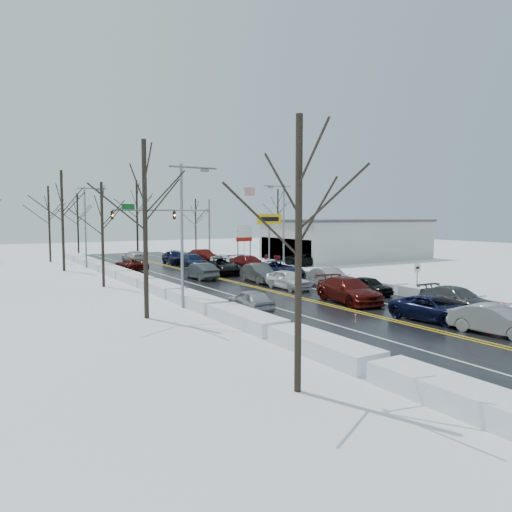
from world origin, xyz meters
TOP-DOWN VIEW (x-y plane):
  - ground at (0.00, 0.00)m, footprint 160.00×160.00m
  - road_surface at (0.00, 2.00)m, footprint 14.00×84.00m
  - snow_bank_left at (-7.60, 2.00)m, footprint 1.66×72.00m
  - snow_bank_right at (7.60, 2.00)m, footprint 1.66×72.00m
  - traffic_signal_mast at (3.45, 27.99)m, footprint 13.28×0.39m
  - tires_plus_sign at (10.50, 15.99)m, footprint 3.20×0.34m
  - used_vehicles_sign at (10.50, 22.00)m, footprint 2.20×0.22m
  - speed_limit_sign at (8.20, -8.00)m, footprint 0.55×0.09m
  - flagpole at (15.17, 30.00)m, footprint 1.87×1.20m
  - dealership_building at (23.98, 18.00)m, footprint 20.40×12.40m
  - streetlight_ne at (8.30, 10.00)m, footprint 3.20×0.25m
  - streetlight_sw at (-8.30, -4.00)m, footprint 3.20×0.25m
  - streetlight_nw at (-8.30, 24.00)m, footprint 3.20×0.25m
  - tree_left_a at (-11.00, -20.00)m, footprint 3.60×3.60m
  - tree_left_b at (-11.50, -6.00)m, footprint 4.00×4.00m
  - tree_left_c at (-10.50, 8.00)m, footprint 3.40×3.40m
  - tree_left_d at (-11.20, 22.00)m, footprint 4.20×4.20m
  - tree_left_e at (-10.80, 34.00)m, footprint 3.80×3.80m
  - tree_far_b at (-6.00, 41.00)m, footprint 3.60×3.60m
  - tree_far_c at (2.00, 39.00)m, footprint 4.40×4.40m
  - tree_far_d at (12.00, 40.50)m, footprint 3.40×3.40m
  - tree_far_e at (28.00, 41.00)m, footprint 4.20×4.20m
  - queued_car_1 at (1.84, -18.50)m, footprint 2.09×4.54m
  - queued_car_2 at (1.87, -14.81)m, footprint 2.87×5.17m
  - queued_car_3 at (1.74, -7.93)m, footprint 3.07×6.00m
  - queued_car_4 at (1.77, -0.73)m, footprint 1.89×4.48m
  - queued_car_5 at (1.87, 3.91)m, footprint 2.07×4.90m
  - queued_car_6 at (1.67, 11.02)m, footprint 3.43×6.14m
  - queued_car_7 at (1.58, 17.65)m, footprint 2.75×5.50m
  - queued_car_8 at (1.59, 23.24)m, footprint 2.14×4.91m
  - queued_car_11 at (5.37, -13.60)m, footprint 2.39×5.17m
  - queued_car_12 at (5.29, -6.08)m, footprint 1.66×3.92m
  - queued_car_13 at (5.07, -1.82)m, footprint 2.24×4.94m
  - queued_car_14 at (5.34, 5.95)m, footprint 2.92×5.75m
  - queued_car_15 at (5.43, 11.87)m, footprint 2.68×5.76m
  - queued_car_16 at (5.35, 17.21)m, footprint 2.26×4.53m
  - queued_car_17 at (5.42, 23.39)m, footprint 2.22×5.03m
  - oncoming_car_0 at (-1.68, 8.46)m, footprint 1.82×4.61m
  - oncoming_car_1 at (-5.11, 18.39)m, footprint 2.61×4.99m
  - oncoming_car_2 at (-1.75, 28.53)m, footprint 2.15×4.89m
  - oncoming_car_3 at (-5.44, -7.27)m, footprint 1.80×4.04m
  - parked_car_0 at (14.10, 13.36)m, footprint 5.42×2.66m
  - parked_car_1 at (16.90, 16.06)m, footprint 2.42×5.07m
  - parked_car_2 at (14.83, 20.91)m, footprint 1.89×4.59m

SIDE VIEW (x-z plane):
  - ground at x=0.00m, z-range 0.00..0.00m
  - snow_bank_left at x=-7.60m, z-range -0.37..0.37m
  - snow_bank_right at x=7.60m, z-range -0.37..0.37m
  - queued_car_1 at x=1.84m, z-range -0.72..0.72m
  - queued_car_2 at x=1.87m, z-range -0.68..0.68m
  - queued_car_3 at x=1.74m, z-range -0.83..0.83m
  - queued_car_4 at x=1.77m, z-range -0.76..0.76m
  - queued_car_5 at x=1.87m, z-range -0.79..0.79m
  - queued_car_6 at x=1.67m, z-range -0.81..0.81m
  - queued_car_7 at x=1.58m, z-range -0.77..0.77m
  - queued_car_8 at x=1.59m, z-range -0.82..0.82m
  - queued_car_11 at x=5.37m, z-range -0.73..0.73m
  - queued_car_12 at x=5.29m, z-range -0.66..0.66m
  - queued_car_13 at x=5.07m, z-range -0.79..0.79m
  - queued_car_14 at x=5.34m, z-range -0.78..0.78m
  - queued_car_15 at x=5.43m, z-range -0.81..0.81m
  - queued_car_16 at x=5.35m, z-range -0.74..0.74m
  - queued_car_17 at x=5.42m, z-range -0.80..0.80m
  - oncoming_car_0 at x=-1.68m, z-range -0.75..0.75m
  - oncoming_car_1 at x=-5.11m, z-range -0.67..0.67m
  - oncoming_car_2 at x=-1.75m, z-range -0.70..0.70m
  - oncoming_car_3 at x=-5.44m, z-range -0.68..0.68m
  - parked_car_0 at x=14.10m, z-range -0.74..0.74m
  - parked_car_1 at x=16.90m, z-range -0.71..0.71m
  - parked_car_2 at x=14.83m, z-range -0.78..0.78m
  - road_surface at x=0.00m, z-range 0.00..0.01m
  - speed_limit_sign at x=8.20m, z-range 0.46..2.81m
  - dealership_building at x=23.98m, z-range 0.01..5.31m
  - used_vehicles_sign at x=10.50m, z-range 0.99..5.64m
  - tires_plus_sign at x=10.50m, z-range 1.99..7.99m
  - streetlight_ne at x=8.30m, z-range 0.81..9.81m
  - streetlight_sw at x=-8.30m, z-range 0.81..9.81m
  - streetlight_nw at x=-8.30m, z-range 0.81..9.81m
  - traffic_signal_mast at x=3.45m, z-range 1.48..9.48m
  - flagpole at x=15.17m, z-range 0.93..10.93m
  - tree_left_c at x=-10.50m, z-range 1.69..10.19m
  - tree_far_d at x=12.00m, z-range 1.69..10.19m
  - tree_left_a at x=-11.00m, z-range 1.79..10.79m
  - tree_far_b at x=-6.00m, z-range 1.79..10.79m
  - tree_left_e at x=-10.80m, z-range 1.89..11.39m
  - tree_left_b at x=-11.50m, z-range 1.99..11.99m
  - tree_left_d at x=-11.20m, z-range 2.08..12.58m
  - tree_far_e at x=28.00m, z-range 2.08..12.58m
  - tree_far_c at x=2.00m, z-range 2.18..13.18m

